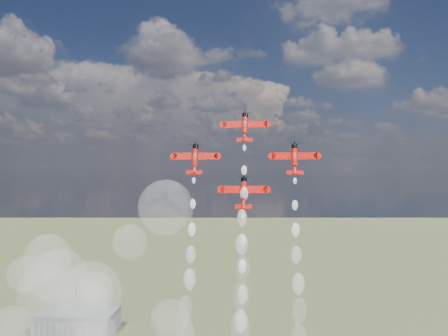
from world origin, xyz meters
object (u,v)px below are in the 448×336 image
Objects in this scene: hangar at (78,321)px; plane_slot at (244,192)px; plane_left at (195,159)px; plane_lead at (245,127)px; plane_right at (295,159)px.

plane_slot is (117.99, -165.50, 94.27)m from hangar.
hangar is at bearing 122.52° from plane_left.
plane_left is (103.37, -162.14, 103.94)m from hangar.
plane_left is 17.86m from plane_slot.
plane_lead is 17.86m from plane_left.
plane_left is 1.00× the size of plane_slot.
plane_lead is 20.48m from plane_slot.
plane_lead is (117.99, -158.78, 113.61)m from hangar.
plane_slot is at bearing -54.51° from hangar.
plane_right is (29.26, 0.00, 0.00)m from plane_left.
plane_right is at bearing -50.72° from hangar.
plane_left is at bearing -57.48° from hangar.
plane_slot reaches higher than hangar.
plane_lead is at bearing -53.38° from hangar.
plane_right is 1.00× the size of plane_slot.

